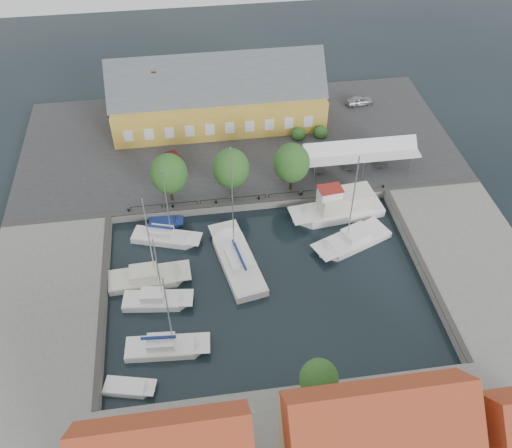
{
  "coord_description": "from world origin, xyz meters",
  "views": [
    {
      "loc": [
        -6.55,
        -39.35,
        44.43
      ],
      "look_at": [
        0.0,
        6.0,
        1.5
      ],
      "focal_mm": 40.0,
      "sensor_mm": 36.0,
      "label": 1
    }
  ],
  "objects_px": {
    "tent_canopy": "(360,152)",
    "west_boat_d": "(165,348)",
    "warehouse": "(213,98)",
    "launch_sw": "(129,388)",
    "car_red": "(175,161)",
    "car_silver": "(360,101)",
    "trawler": "(340,208)",
    "west_boat_c": "(156,301)",
    "center_sailboat": "(238,262)",
    "east_boat_a": "(353,241)",
    "west_boat_b": "(148,279)",
    "launch_nw": "(166,224)",
    "west_boat_a": "(165,238)"
  },
  "relations": [
    {
      "from": "tent_canopy",
      "to": "west_boat_d",
      "type": "bearing_deg",
      "value": -137.3
    },
    {
      "from": "warehouse",
      "to": "launch_sw",
      "type": "height_order",
      "value": "warehouse"
    },
    {
      "from": "tent_canopy",
      "to": "car_red",
      "type": "bearing_deg",
      "value": 169.86
    },
    {
      "from": "car_silver",
      "to": "trawler",
      "type": "height_order",
      "value": "trawler"
    },
    {
      "from": "car_red",
      "to": "west_boat_d",
      "type": "bearing_deg",
      "value": -111.52
    },
    {
      "from": "west_boat_c",
      "to": "center_sailboat",
      "type": "bearing_deg",
      "value": 25.14
    },
    {
      "from": "car_silver",
      "to": "east_boat_a",
      "type": "distance_m",
      "value": 27.37
    },
    {
      "from": "car_red",
      "to": "west_boat_b",
      "type": "distance_m",
      "value": 18.16
    },
    {
      "from": "center_sailboat",
      "to": "west_boat_b",
      "type": "height_order",
      "value": "center_sailboat"
    },
    {
      "from": "tent_canopy",
      "to": "launch_nw",
      "type": "bearing_deg",
      "value": -167.13
    },
    {
      "from": "warehouse",
      "to": "west_boat_a",
      "type": "height_order",
      "value": "warehouse"
    },
    {
      "from": "warehouse",
      "to": "west_boat_d",
      "type": "relative_size",
      "value": 2.7
    },
    {
      "from": "west_boat_a",
      "to": "trawler",
      "type": "bearing_deg",
      "value": 3.89
    },
    {
      "from": "car_red",
      "to": "launch_sw",
      "type": "relative_size",
      "value": 0.88
    },
    {
      "from": "tent_canopy",
      "to": "launch_nw",
      "type": "xyz_separation_m",
      "value": [
        -23.98,
        -5.48,
        -3.59
      ]
    },
    {
      "from": "east_boat_a",
      "to": "car_silver",
      "type": "bearing_deg",
      "value": 73.0
    },
    {
      "from": "east_boat_a",
      "to": "west_boat_b",
      "type": "height_order",
      "value": "east_boat_a"
    },
    {
      "from": "center_sailboat",
      "to": "west_boat_d",
      "type": "bearing_deg",
      "value": -129.0
    },
    {
      "from": "west_boat_a",
      "to": "tent_canopy",
      "type": "bearing_deg",
      "value": 18.46
    },
    {
      "from": "east_boat_a",
      "to": "west_boat_d",
      "type": "height_order",
      "value": "east_boat_a"
    },
    {
      "from": "warehouse",
      "to": "car_red",
      "type": "height_order",
      "value": "warehouse"
    },
    {
      "from": "west_boat_b",
      "to": "west_boat_c",
      "type": "distance_m",
      "value": 3.27
    },
    {
      "from": "tent_canopy",
      "to": "launch_sw",
      "type": "height_order",
      "value": "tent_canopy"
    },
    {
      "from": "warehouse",
      "to": "trawler",
      "type": "xyz_separation_m",
      "value": [
        12.63,
        -20.53,
        -3.41
      ]
    },
    {
      "from": "trawler",
      "to": "tent_canopy",
      "type": "bearing_deg",
      "value": 59.29
    },
    {
      "from": "center_sailboat",
      "to": "launch_nw",
      "type": "relative_size",
      "value": 3.7
    },
    {
      "from": "east_boat_a",
      "to": "west_boat_d",
      "type": "relative_size",
      "value": 1.2
    },
    {
      "from": "car_silver",
      "to": "trawler",
      "type": "distance_m",
      "value": 23.02
    },
    {
      "from": "launch_sw",
      "to": "launch_nw",
      "type": "bearing_deg",
      "value": 79.75
    },
    {
      "from": "launch_sw",
      "to": "car_red",
      "type": "bearing_deg",
      "value": 80.07
    },
    {
      "from": "west_boat_c",
      "to": "launch_sw",
      "type": "distance_m",
      "value": 9.6
    },
    {
      "from": "warehouse",
      "to": "car_silver",
      "type": "bearing_deg",
      "value": 2.52
    },
    {
      "from": "east_boat_a",
      "to": "launch_sw",
      "type": "height_order",
      "value": "east_boat_a"
    },
    {
      "from": "car_silver",
      "to": "west_boat_d",
      "type": "xyz_separation_m",
      "value": [
        -28.8,
        -37.34,
        -1.39
      ]
    },
    {
      "from": "car_silver",
      "to": "west_boat_c",
      "type": "distance_m",
      "value": 43.34
    },
    {
      "from": "car_silver",
      "to": "west_boat_b",
      "type": "height_order",
      "value": "west_boat_b"
    },
    {
      "from": "west_boat_b",
      "to": "launch_nw",
      "type": "distance_m",
      "value": 8.5
    },
    {
      "from": "car_red",
      "to": "tent_canopy",
      "type": "bearing_deg",
      "value": -27.33
    },
    {
      "from": "west_boat_b",
      "to": "west_boat_a",
      "type": "bearing_deg",
      "value": 71.24
    },
    {
      "from": "west_boat_a",
      "to": "west_boat_c",
      "type": "bearing_deg",
      "value": -97.07
    },
    {
      "from": "launch_nw",
      "to": "west_boat_a",
      "type": "bearing_deg",
      "value": -92.77
    },
    {
      "from": "trawler",
      "to": "west_boat_b",
      "type": "bearing_deg",
      "value": -162.27
    },
    {
      "from": "center_sailboat",
      "to": "west_boat_b",
      "type": "relative_size",
      "value": 1.3
    },
    {
      "from": "west_boat_d",
      "to": "west_boat_c",
      "type": "bearing_deg",
      "value": 97.54
    },
    {
      "from": "west_boat_a",
      "to": "west_boat_b",
      "type": "xyz_separation_m",
      "value": [
        -1.93,
        -5.68,
        -0.01
      ]
    },
    {
      "from": "west_boat_b",
      "to": "west_boat_c",
      "type": "height_order",
      "value": "west_boat_b"
    },
    {
      "from": "trawler",
      "to": "east_boat_a",
      "type": "height_order",
      "value": "east_boat_a"
    },
    {
      "from": "tent_canopy",
      "to": "trawler",
      "type": "distance_m",
      "value": 8.21
    },
    {
      "from": "warehouse",
      "to": "launch_sw",
      "type": "bearing_deg",
      "value": -105.53
    },
    {
      "from": "launch_nw",
      "to": "tent_canopy",
      "type": "bearing_deg",
      "value": 12.87
    }
  ]
}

